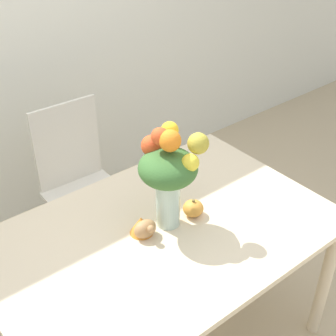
{
  "coord_description": "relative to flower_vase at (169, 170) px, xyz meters",
  "views": [
    {
      "loc": [
        -0.93,
        -1.2,
        2.1
      ],
      "look_at": [
        0.05,
        0.03,
        1.06
      ],
      "focal_mm": 50.0,
      "sensor_mm": 36.0,
      "label": 1
    }
  ],
  "objects": [
    {
      "name": "pumpkin",
      "position": [
        0.11,
        -0.03,
        -0.23
      ],
      "size": [
        0.09,
        0.09,
        0.08
      ],
      "color": "gold",
      "rests_on": "dining_table"
    },
    {
      "name": "turkey_figurine",
      "position": [
        -0.14,
        0.0,
        -0.23
      ],
      "size": [
        0.1,
        0.14,
        0.08
      ],
      "color": "#A87A4C",
      "rests_on": "dining_table"
    },
    {
      "name": "dining_table",
      "position": [
        -0.06,
        -0.03,
        -0.36
      ],
      "size": [
        1.48,
        0.98,
        0.77
      ],
      "color": "beige",
      "rests_on": "ground_plane"
    },
    {
      "name": "dining_chair_near_window",
      "position": [
        -0.0,
        0.81,
        -0.53
      ],
      "size": [
        0.43,
        0.43,
        0.99
      ],
      "rotation": [
        0.0,
        0.0,
        -0.03
      ],
      "color": "silver",
      "rests_on": "ground_plane"
    },
    {
      "name": "flower_vase",
      "position": [
        0.0,
        0.0,
        0.0
      ],
      "size": [
        0.27,
        0.27,
        0.46
      ],
      "color": "#B2CCBC",
      "rests_on": "dining_table"
    }
  ]
}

